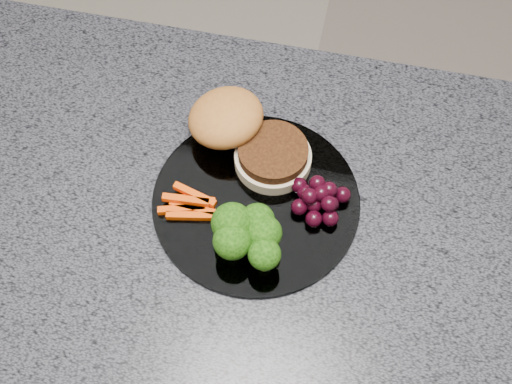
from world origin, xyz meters
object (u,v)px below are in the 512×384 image
(burger, at_px, (242,133))
(grape_bunch, at_px, (319,199))
(island_cabinet, at_px, (235,344))
(plate, at_px, (256,201))

(burger, height_order, grape_bunch, burger)
(island_cabinet, relative_size, burger, 6.16)
(island_cabinet, bearing_deg, plate, 50.16)
(plate, bearing_deg, island_cabinet, -129.84)
(plate, bearing_deg, grape_bunch, 6.90)
(grape_bunch, bearing_deg, island_cabinet, -156.84)
(island_cabinet, height_order, grape_bunch, grape_bunch)
(island_cabinet, distance_m, grape_bunch, 0.51)
(island_cabinet, height_order, burger, burger)
(island_cabinet, relative_size, grape_bunch, 15.82)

